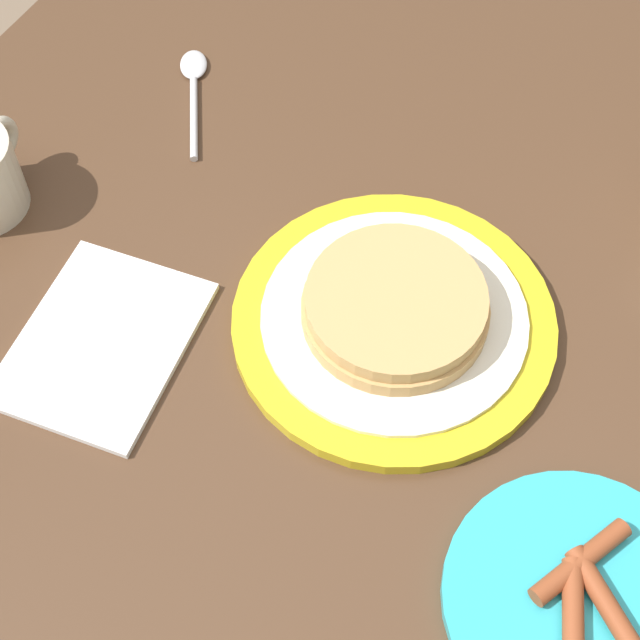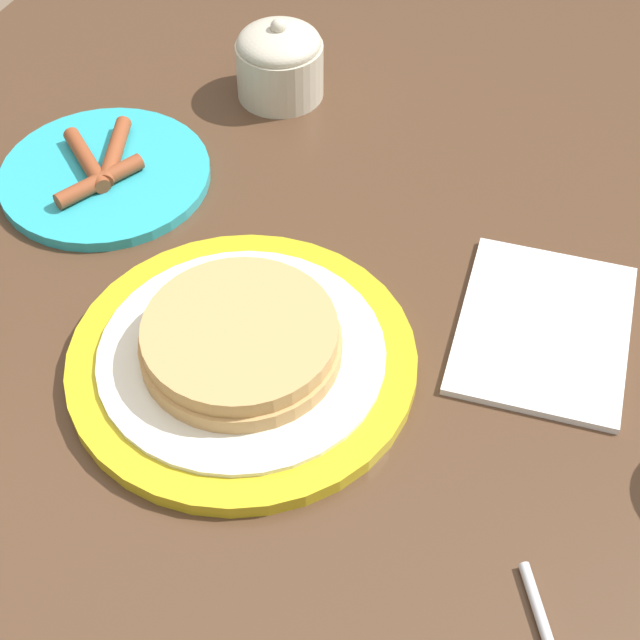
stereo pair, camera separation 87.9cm
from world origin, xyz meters
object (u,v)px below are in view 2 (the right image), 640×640
Objects in this scene: side_plate_bacon at (105,174)px; sugar_bowl at (280,61)px; pancake_plate at (239,356)px; napkin at (544,328)px.

side_plate_bacon is 2.23× the size of sugar_bowl.
sugar_bowl is at bearing -160.28° from pancake_plate.
side_plate_bacon is at bearing -26.41° from sugar_bowl.
pancake_plate is 1.44× the size of napkin.
side_plate_bacon is at bearing -125.70° from pancake_plate.
pancake_plate reaches higher than napkin.
pancake_plate is 0.23m from napkin.
pancake_plate is at bearing 54.30° from side_plate_bacon.
pancake_plate is at bearing 19.72° from sugar_bowl.
pancake_plate is 0.34m from sugar_bowl.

